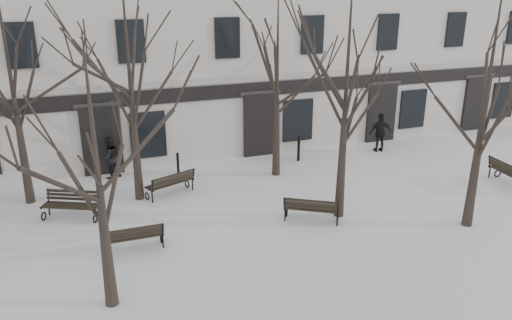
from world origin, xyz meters
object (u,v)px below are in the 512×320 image
tree_2 (348,66)px  bench_3 (71,204)px  bench_4 (171,183)px  bench_5 (510,173)px  tree_1 (94,145)px  tree_3 (490,76)px  bench_1 (134,236)px  bench_2 (311,208)px

tree_2 → bench_3: 10.19m
bench_4 → bench_5: bench_5 is taller
tree_1 → bench_5: size_ratio=3.24×
tree_3 → bench_4: 11.36m
tree_1 → bench_4: tree_1 is taller
bench_1 → bench_5: 14.50m
bench_2 → bench_3: 8.09m
tree_1 → bench_2: (6.68, 2.36, -3.65)m
tree_1 → bench_5: tree_1 is taller
tree_3 → bench_1: 11.63m
bench_2 → bench_4: size_ratio=0.95×
tree_1 → bench_1: 4.51m
tree_3 → bench_2: size_ratio=4.22×
tree_2 → bench_4: size_ratio=4.17×
bench_2 → bench_3: bearing=10.1°
bench_3 → bench_5: (16.18, -2.96, 0.02)m
tree_3 → bench_1: (-10.54, 2.10, -4.45)m
bench_1 → bench_4: 4.19m
bench_4 → bench_1: bearing=42.2°
bench_5 → tree_1: bearing=105.8°
tree_1 → bench_1: tree_1 is taller
bench_2 → bench_5: (8.71, 0.14, 0.04)m
bench_1 → bench_4: size_ratio=0.90×
tree_2 → bench_5: size_ratio=3.99×
tree_2 → tree_3: bearing=-30.4°
bench_4 → bench_2: bearing=114.1°
tree_1 → tree_3: (11.42, 0.37, 0.78)m
tree_3 → bench_5: size_ratio=3.85×
bench_5 → bench_3: bearing=86.2°
bench_1 → tree_3: bearing=169.5°
tree_3 → tree_2: bearing=149.6°
bench_1 → bench_5: bearing=-179.1°
bench_4 → bench_5: bearing=142.2°
tree_1 → bench_1: bearing=70.4°
bench_5 → tree_3: bearing=124.9°
tree_1 → tree_3: size_ratio=0.84×
bench_2 → bench_4: bench_4 is taller
tree_2 → bench_2: 4.75m
tree_2 → tree_3: tree_2 is taller
tree_1 → bench_4: size_ratio=3.38×
tree_3 → bench_5: bearing=28.3°
tree_3 → bench_4: bearing=146.0°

